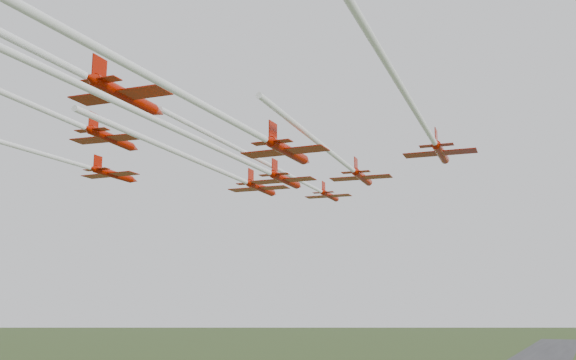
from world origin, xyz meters
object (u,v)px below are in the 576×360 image
at_px(jet_row3_mid, 223,151).
at_px(jet_row4_right, 207,107).
at_px(jet_row2_right, 346,164).
at_px(jet_row2_left, 231,175).
at_px(jet_row3_right, 424,125).
at_px(jet_lead, 298,179).
at_px(jet_row4_left, 58,116).
at_px(jet_row3_left, 15,146).

xyz_separation_m(jet_row3_mid, jet_row4_right, (7.35, -14.61, -0.41)).
distance_m(jet_row2_right, jet_row4_right, 33.56).
xyz_separation_m(jet_row2_left, jet_row3_right, (31.30, -15.33, -0.46)).
xyz_separation_m(jet_lead, jet_row3_right, (25.10, -24.64, -0.97)).
bearing_deg(jet_row2_right, jet_row4_left, -129.14).
relative_size(jet_row2_right, jet_row3_mid, 0.69).
relative_size(jet_row2_left, jet_row4_right, 0.82).
bearing_deg(jet_row3_right, jet_row2_right, 130.07).
relative_size(jet_row3_left, jet_row3_right, 1.22).
height_order(jet_lead, jet_row4_right, jet_lead).
xyz_separation_m(jet_row2_right, jet_row3_mid, (-6.68, -18.87, -1.74)).
relative_size(jet_row3_mid, jet_row4_left, 1.44).
distance_m(jet_lead, jet_row3_right, 35.19).
relative_size(jet_row4_left, jet_row4_right, 0.70).
relative_size(jet_row3_right, jet_row4_left, 1.19).
distance_m(jet_row3_left, jet_row4_right, 32.89).
relative_size(jet_lead, jet_row4_right, 0.95).
xyz_separation_m(jet_row4_left, jet_row4_right, (20.12, -4.13, -3.02)).
bearing_deg(jet_row2_left, jet_row4_left, -97.36).
relative_size(jet_row2_right, jet_row3_left, 0.68).
relative_size(jet_lead, jet_row3_left, 0.92).
distance_m(jet_row2_right, jet_row3_left, 39.31).
bearing_deg(jet_row4_right, jet_row3_right, 56.09).
bearing_deg(jet_row4_right, jet_row2_left, 115.82).
bearing_deg(jet_row4_right, jet_row2_right, 89.18).
height_order(jet_row3_right, jet_row4_left, jet_row4_left).
bearing_deg(jet_row3_mid, jet_row2_right, 67.35).
distance_m(jet_lead, jet_row4_right, 46.65).
distance_m(jet_row2_left, jet_row3_left, 29.33).
height_order(jet_row3_left, jet_row4_left, jet_row4_left).
height_order(jet_row2_left, jet_row4_right, jet_row2_left).
distance_m(jet_row3_left, jet_row3_mid, 24.85).
height_order(jet_row3_left, jet_row4_right, jet_row3_left).
bearing_deg(jet_row2_left, jet_row3_right, -30.87).
bearing_deg(jet_row2_left, jet_lead, 51.59).
distance_m(jet_lead, jet_row2_left, 11.20).
height_order(jet_row3_mid, jet_row4_left, jet_row4_left).
bearing_deg(jet_row2_left, jet_row4_right, -67.00).
height_order(jet_lead, jet_row3_left, jet_lead).
bearing_deg(jet_row4_right, jet_lead, 103.63).
bearing_deg(jet_row2_right, jet_row3_mid, -115.11).
xyz_separation_m(jet_row2_left, jet_row4_right, (18.70, -35.51, -2.65)).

